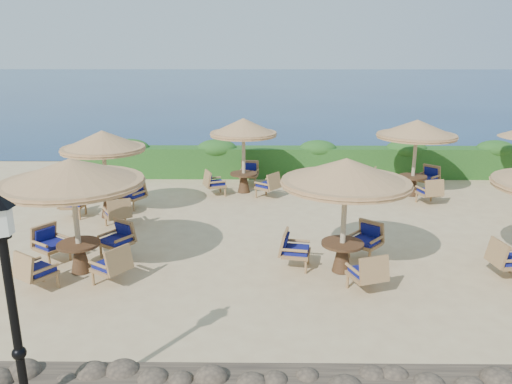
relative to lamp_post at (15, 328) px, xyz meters
The scene contains 9 objects.
ground 8.47m from the lamp_post, 54.78° to the left, with size 120.00×120.00×0.00m, color #CDB482.
sea 76.97m from the lamp_post, 86.42° to the left, with size 160.00×160.00×0.00m, color #0B2049.
hedge 14.83m from the lamp_post, 71.08° to the left, with size 18.00×0.90×1.20m, color #1D4C18.
lamp_post is the anchor object (origin of this frame).
cafe_set_0 5.11m from the lamp_post, 102.04° to the left, with size 3.15×3.15×2.65m.
cafe_set_1 7.07m from the lamp_post, 46.00° to the left, with size 2.88×2.88×2.65m.
cafe_set_3 9.06m from the lamp_post, 100.11° to the left, with size 2.64×2.77×2.65m.
cafe_set_4 11.98m from the lamp_post, 78.26° to the left, with size 2.75×2.61×2.65m.
cafe_set_5 14.11m from the lamp_post, 53.80° to the left, with size 2.79×2.79×2.65m.
Camera 1 is at (-1.75, -12.27, 4.88)m, focal length 35.00 mm.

